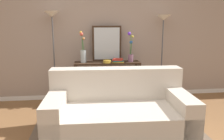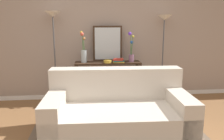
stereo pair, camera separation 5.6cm
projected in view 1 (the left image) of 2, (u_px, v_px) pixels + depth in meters
The scene contains 12 objects.
back_wall at pixel (99, 25), 4.41m from camera, with size 12.00×0.15×2.98m.
area_rug at pixel (120, 138), 2.96m from camera, with size 2.41×1.80×0.01m.
couch at pixel (118, 113), 3.06m from camera, with size 1.95×1.07×0.88m.
console_table at pixel (107, 75), 4.31m from camera, with size 1.26×0.33×0.79m.
floor_lamp_left at pixel (53, 32), 4.01m from camera, with size 0.28×0.28×1.74m.
floor_lamp_right at pixel (163, 34), 4.27m from camera, with size 0.28×0.28×1.68m.
wall_mirror at pixel (107, 44), 4.32m from camera, with size 0.57×0.02×0.69m.
vase_tall_flowers at pixel (83, 53), 4.17m from camera, with size 0.12×0.12×0.59m.
vase_short_flowers at pixel (131, 52), 4.26m from camera, with size 0.12×0.12×0.57m.
fruit_bowl at pixel (107, 61), 4.16m from camera, with size 0.15×0.15×0.05m.
book_stack at pixel (118, 61), 4.19m from camera, with size 0.23×0.17×0.08m.
book_row_under_console at pixel (94, 99), 4.37m from camera, with size 0.47×0.18×0.13m.
Camera 1 is at (-0.29, -2.31, 1.51)m, focal length 35.43 mm.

